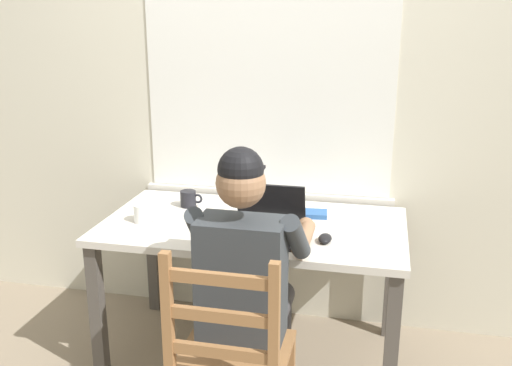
{
  "coord_description": "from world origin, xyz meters",
  "views": [
    {
      "loc": [
        0.59,
        -2.56,
        1.72
      ],
      "look_at": [
        0.03,
        -0.05,
        0.95
      ],
      "focal_mm": 40.23,
      "sensor_mm": 36.0,
      "label": 1
    }
  ],
  "objects_px": {
    "wooden_chair": "(231,360)",
    "laptop": "(267,224)",
    "computer_mouse": "(325,238)",
    "desk": "(253,240)",
    "seated_person": "(248,274)",
    "coffee_mug_white": "(143,213)",
    "coffee_mug_dark": "(189,199)",
    "book_stack_main": "(311,217)",
    "landscape_photo_print": "(207,221)"
  },
  "relations": [
    {
      "from": "wooden_chair",
      "to": "computer_mouse",
      "type": "bearing_deg",
      "value": 64.05
    },
    {
      "from": "landscape_photo_print",
      "to": "coffee_mug_white",
      "type": "bearing_deg",
      "value": -171.63
    },
    {
      "from": "wooden_chair",
      "to": "computer_mouse",
      "type": "distance_m",
      "value": 0.71
    },
    {
      "from": "book_stack_main",
      "to": "landscape_photo_print",
      "type": "bearing_deg",
      "value": -168.26
    },
    {
      "from": "laptop",
      "to": "book_stack_main",
      "type": "distance_m",
      "value": 0.28
    },
    {
      "from": "coffee_mug_white",
      "to": "landscape_photo_print",
      "type": "distance_m",
      "value": 0.31
    },
    {
      "from": "desk",
      "to": "book_stack_main",
      "type": "bearing_deg",
      "value": 16.46
    },
    {
      "from": "wooden_chair",
      "to": "coffee_mug_white",
      "type": "height_order",
      "value": "wooden_chair"
    },
    {
      "from": "wooden_chair",
      "to": "landscape_photo_print",
      "type": "distance_m",
      "value": 0.84
    },
    {
      "from": "computer_mouse",
      "to": "laptop",
      "type": "bearing_deg",
      "value": 173.98
    },
    {
      "from": "wooden_chair",
      "to": "computer_mouse",
      "type": "height_order",
      "value": "wooden_chair"
    },
    {
      "from": "seated_person",
      "to": "computer_mouse",
      "type": "relative_size",
      "value": 12.45
    },
    {
      "from": "computer_mouse",
      "to": "coffee_mug_dark",
      "type": "distance_m",
      "value": 0.83
    },
    {
      "from": "coffee_mug_white",
      "to": "coffee_mug_dark",
      "type": "height_order",
      "value": "coffee_mug_white"
    },
    {
      "from": "computer_mouse",
      "to": "desk",
      "type": "bearing_deg",
      "value": 155.67
    },
    {
      "from": "desk",
      "to": "wooden_chair",
      "type": "bearing_deg",
      "value": -83.58
    },
    {
      "from": "seated_person",
      "to": "laptop",
      "type": "xyz_separation_m",
      "value": [
        0.01,
        0.33,
        0.1
      ]
    },
    {
      "from": "seated_person",
      "to": "landscape_photo_print",
      "type": "distance_m",
      "value": 0.55
    },
    {
      "from": "laptop",
      "to": "landscape_photo_print",
      "type": "relative_size",
      "value": 2.54
    },
    {
      "from": "desk",
      "to": "coffee_mug_white",
      "type": "height_order",
      "value": "coffee_mug_white"
    },
    {
      "from": "landscape_photo_print",
      "to": "book_stack_main",
      "type": "bearing_deg",
      "value": 5.45
    },
    {
      "from": "coffee_mug_white",
      "to": "coffee_mug_dark",
      "type": "distance_m",
      "value": 0.3
    },
    {
      "from": "laptop",
      "to": "coffee_mug_white",
      "type": "relative_size",
      "value": 2.65
    },
    {
      "from": "desk",
      "to": "coffee_mug_dark",
      "type": "relative_size",
      "value": 12.17
    },
    {
      "from": "seated_person",
      "to": "wooden_chair",
      "type": "relative_size",
      "value": 1.32
    },
    {
      "from": "landscape_photo_print",
      "to": "laptop",
      "type": "bearing_deg",
      "value": -25.69
    },
    {
      "from": "computer_mouse",
      "to": "wooden_chair",
      "type": "bearing_deg",
      "value": -115.95
    },
    {
      "from": "seated_person",
      "to": "book_stack_main",
      "type": "height_order",
      "value": "seated_person"
    },
    {
      "from": "desk",
      "to": "wooden_chair",
      "type": "xyz_separation_m",
      "value": [
        0.08,
        -0.75,
        -0.18
      ]
    },
    {
      "from": "desk",
      "to": "landscape_photo_print",
      "type": "xyz_separation_m",
      "value": [
        -0.23,
        -0.02,
        0.09
      ]
    },
    {
      "from": "seated_person",
      "to": "wooden_chair",
      "type": "xyz_separation_m",
      "value": [
        0.0,
        -0.28,
        -0.22
      ]
    },
    {
      "from": "book_stack_main",
      "to": "computer_mouse",
      "type": "bearing_deg",
      "value": -69.37
    },
    {
      "from": "wooden_chair",
      "to": "computer_mouse",
      "type": "relative_size",
      "value": 9.41
    },
    {
      "from": "book_stack_main",
      "to": "coffee_mug_white",
      "type": "bearing_deg",
      "value": -167.16
    },
    {
      "from": "coffee_mug_dark",
      "to": "landscape_photo_print",
      "type": "height_order",
      "value": "coffee_mug_dark"
    },
    {
      "from": "coffee_mug_white",
      "to": "landscape_photo_print",
      "type": "height_order",
      "value": "coffee_mug_white"
    },
    {
      "from": "seated_person",
      "to": "coffee_mug_white",
      "type": "height_order",
      "value": "seated_person"
    },
    {
      "from": "seated_person",
      "to": "book_stack_main",
      "type": "relative_size",
      "value": 7.01
    },
    {
      "from": "laptop",
      "to": "coffee_mug_dark",
      "type": "bearing_deg",
      "value": 147.78
    },
    {
      "from": "coffee_mug_dark",
      "to": "landscape_photo_print",
      "type": "distance_m",
      "value": 0.25
    },
    {
      "from": "laptop",
      "to": "landscape_photo_print",
      "type": "height_order",
      "value": "laptop"
    },
    {
      "from": "coffee_mug_dark",
      "to": "book_stack_main",
      "type": "bearing_deg",
      "value": -7.38
    },
    {
      "from": "computer_mouse",
      "to": "landscape_photo_print",
      "type": "bearing_deg",
      "value": 166.53
    },
    {
      "from": "laptop",
      "to": "coffee_mug_white",
      "type": "distance_m",
      "value": 0.63
    },
    {
      "from": "computer_mouse",
      "to": "landscape_photo_print",
      "type": "relative_size",
      "value": 0.77
    },
    {
      "from": "wooden_chair",
      "to": "laptop",
      "type": "height_order",
      "value": "laptop"
    },
    {
      "from": "wooden_chair",
      "to": "landscape_photo_print",
      "type": "xyz_separation_m",
      "value": [
        -0.31,
        0.73,
        0.27
      ]
    },
    {
      "from": "wooden_chair",
      "to": "coffee_mug_dark",
      "type": "distance_m",
      "value": 1.08
    },
    {
      "from": "wooden_chair",
      "to": "coffee_mug_dark",
      "type": "bearing_deg",
      "value": 117.25
    },
    {
      "from": "seated_person",
      "to": "coffee_mug_white",
      "type": "relative_size",
      "value": 9.99
    }
  ]
}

